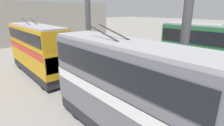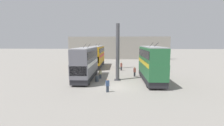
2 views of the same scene
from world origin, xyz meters
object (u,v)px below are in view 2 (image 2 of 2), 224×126
person_aisle_midway (121,66)px  person_by_right_row (100,74)px  bus_right_near (86,62)px  bus_right_mid (97,55)px  person_by_left_row (135,71)px  oil_drum (97,79)px  person_aisle_foreground (108,85)px  bus_left_far (151,62)px

person_aisle_midway → person_by_right_row: bearing=29.1°
bus_right_near → bus_right_mid: (12.24, 0.00, -0.00)m
person_by_right_row → person_by_left_row: 6.11m
person_by_left_row → oil_drum: bearing=122.1°
bus_right_mid → person_aisle_foreground: 19.00m
bus_right_near → bus_right_mid: size_ratio=0.92×
person_aisle_midway → person_aisle_foreground: person_aisle_midway is taller
person_by_right_row → oil_drum: bearing=138.9°
bus_left_far → bus_right_near: bus_left_far is taller
person_by_right_row → person_aisle_foreground: 6.96m
bus_left_far → person_by_left_row: size_ratio=5.60×
person_aisle_midway → person_by_left_row: (-5.72, -2.25, -0.03)m
bus_left_far → person_aisle_midway: (8.80, 4.40, -2.09)m
person_aisle_midway → person_aisle_foreground: (-14.26, 1.85, -0.07)m
person_aisle_foreground → person_by_left_row: (8.54, -4.10, 0.04)m
bus_right_near → person_by_right_row: bus_right_near is taller
person_by_right_row → oil_drum: size_ratio=1.92×
bus_right_near → bus_right_mid: bearing=0.0°
bus_right_near → oil_drum: size_ratio=11.32×
bus_left_far → person_aisle_foreground: size_ratio=5.83×
bus_right_near → person_aisle_foreground: size_ratio=5.68×
bus_right_mid → person_aisle_midway: bus_right_mid is taller
person_aisle_foreground → bus_left_far: bearing=109.8°
person_by_right_row → person_aisle_foreground: person_aisle_foreground is taller
person_by_right_row → person_aisle_midway: person_aisle_midway is taller
person_aisle_foreground → oil_drum: (4.88, 1.98, -0.45)m
person_by_right_row → oil_drum: 1.92m
oil_drum → person_aisle_foreground: bearing=-157.9°
bus_right_near → person_aisle_foreground: (-6.22, -3.98, -2.03)m
person_aisle_midway → person_by_left_row: person_aisle_midway is taller
oil_drum → person_by_right_row: bearing=-7.8°
bus_right_mid → person_by_right_row: 12.12m
oil_drum → bus_left_far: bearing=-86.0°
person_aisle_foreground → bus_right_mid: bearing=170.9°
person_by_right_row → person_by_left_row: bearing=-106.1°
person_by_right_row → person_aisle_midway: 8.33m
bus_right_near → person_by_left_row: size_ratio=5.45×
bus_right_near → person_by_left_row: bearing=-74.0°
person_aisle_foreground → oil_drum: bearing=-179.2°
person_aisle_foreground → person_by_right_row: bearing=173.1°
bus_right_near → person_aisle_foreground: 7.66m
bus_right_mid → person_aisle_midway: bearing=-125.8°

